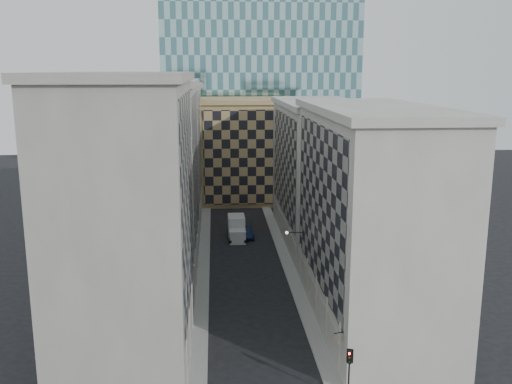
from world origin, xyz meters
name	(u,v)px	position (x,y,z in m)	size (l,w,h in m)	color
sidewalk_west	(203,269)	(-5.25, 30.00, 0.07)	(1.50, 100.00, 0.15)	gray
sidewalk_east	(289,267)	(5.25, 30.00, 0.07)	(1.50, 100.00, 0.15)	gray
bldg_left_a	(130,215)	(-10.88, 11.00, 11.82)	(10.80, 22.80, 23.70)	gray
bldg_left_b	(156,174)	(-10.88, 33.00, 11.32)	(10.80, 22.80, 22.70)	gray
bldg_left_c	(170,153)	(-10.88, 55.00, 10.83)	(10.80, 22.80, 21.70)	gray
bldg_right_a	(369,216)	(10.88, 15.00, 10.32)	(10.80, 26.80, 20.70)	#A7A499
bldg_right_b	(318,171)	(10.89, 42.00, 9.85)	(10.80, 28.80, 19.70)	#A7A499
tan_block	(245,150)	(2.00, 67.90, 9.44)	(16.80, 14.80, 18.80)	#A07E54
church_tower	(231,54)	(0.00, 82.00, 26.95)	(7.20, 7.20, 51.50)	#302B25
flagpoles_left	(188,277)	(-5.90, 6.00, 8.00)	(0.10, 6.33, 2.33)	gray
bracket_lamp	(288,233)	(4.38, 24.00, 6.20)	(1.98, 0.36, 0.36)	black
traffic_light	(349,364)	(5.90, 0.94, 2.93)	(0.48, 0.48, 3.88)	black
box_truck	(237,229)	(-0.66, 42.71, 1.39)	(2.42, 5.84, 3.19)	silver
dark_car	(247,232)	(0.86, 43.22, 0.74)	(1.56, 4.48, 1.48)	#0E1735
shop_sign	(336,338)	(5.42, 3.29, 3.83)	(0.86, 0.75, 0.85)	black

